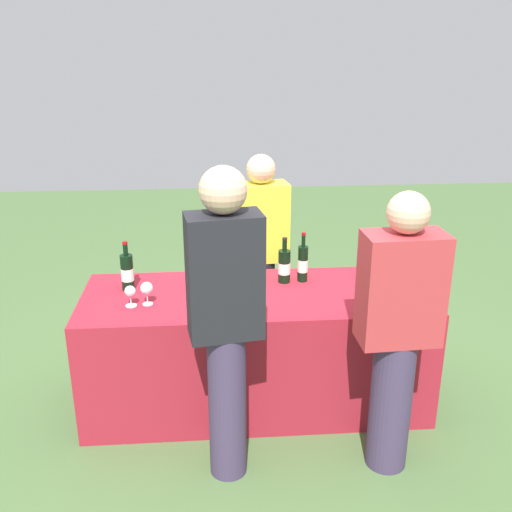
{
  "coord_description": "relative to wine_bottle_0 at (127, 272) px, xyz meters",
  "views": [
    {
      "loc": [
        -0.26,
        -3.33,
        2.28
      ],
      "look_at": [
        0.0,
        0.0,
        1.03
      ],
      "focal_mm": 40.82,
      "sensor_mm": 36.0,
      "label": 1
    }
  ],
  "objects": [
    {
      "name": "guest_0",
      "position": [
        0.6,
        -0.79,
        0.06
      ],
      "size": [
        0.4,
        0.26,
        1.73
      ],
      "rotation": [
        0.0,
        0.0,
        0.15
      ],
      "color": "#3F3351",
      "rests_on": "ground_plane"
    },
    {
      "name": "wine_glass_1",
      "position": [
        0.14,
        -0.23,
        -0.02
      ],
      "size": [
        0.08,
        0.08,
        0.14
      ],
      "color": "silver",
      "rests_on": "tasting_table"
    },
    {
      "name": "wine_bottle_2",
      "position": [
        0.67,
        0.08,
        -0.0
      ],
      "size": [
        0.08,
        0.08,
        0.31
      ],
      "color": "black",
      "rests_on": "tasting_table"
    },
    {
      "name": "wine_bottle_0",
      "position": [
        0.0,
        0.0,
        0.0
      ],
      "size": [
        0.08,
        0.08,
        0.32
      ],
      "color": "black",
      "rests_on": "tasting_table"
    },
    {
      "name": "ground_plane",
      "position": [
        0.81,
        -0.12,
        -0.9
      ],
      "size": [
        12.0,
        12.0,
        0.0
      ],
      "primitive_type": "plane",
      "color": "#476638"
    },
    {
      "name": "server_pouring",
      "position": [
        0.89,
        0.53,
        -0.07
      ],
      "size": [
        0.41,
        0.26,
        1.54
      ],
      "rotation": [
        0.0,
        0.0,
        3.29
      ],
      "color": "black",
      "rests_on": "ground_plane"
    },
    {
      "name": "wine_bottle_3",
      "position": [
        0.8,
        0.08,
        -0.01
      ],
      "size": [
        0.08,
        0.08,
        0.31
      ],
      "color": "black",
      "rests_on": "tasting_table"
    },
    {
      "name": "wine_bottle_4",
      "position": [
        1.0,
        0.05,
        -0.01
      ],
      "size": [
        0.08,
        0.08,
        0.31
      ],
      "color": "black",
      "rests_on": "tasting_table"
    },
    {
      "name": "wine_bottle_5",
      "position": [
        1.13,
        0.06,
        0.0
      ],
      "size": [
        0.07,
        0.07,
        0.33
      ],
      "color": "black",
      "rests_on": "tasting_table"
    },
    {
      "name": "wine_glass_2",
      "position": [
        0.52,
        -0.24,
        -0.01
      ],
      "size": [
        0.07,
        0.07,
        0.15
      ],
      "color": "silver",
      "rests_on": "tasting_table"
    },
    {
      "name": "wine_bottle_1",
      "position": [
        0.46,
        -0.03,
        -0.01
      ],
      "size": [
        0.08,
        0.08,
        0.3
      ],
      "color": "black",
      "rests_on": "tasting_table"
    },
    {
      "name": "guest_1",
      "position": [
        1.5,
        -0.8,
        -0.05
      ],
      "size": [
        0.43,
        0.25,
        1.6
      ],
      "rotation": [
        0.0,
        0.0,
        0.05
      ],
      "color": "#3F3351",
      "rests_on": "ground_plane"
    },
    {
      "name": "wine_bottle_6",
      "position": [
        1.55,
        0.03,
        -0.01
      ],
      "size": [
        0.07,
        0.07,
        0.31
      ],
      "color": "black",
      "rests_on": "tasting_table"
    },
    {
      "name": "wine_glass_0",
      "position": [
        0.05,
        -0.25,
        -0.03
      ],
      "size": [
        0.07,
        0.07,
        0.13
      ],
      "color": "silver",
      "rests_on": "tasting_table"
    },
    {
      "name": "tasting_table",
      "position": [
        0.81,
        -0.12,
        -0.51
      ],
      "size": [
        2.18,
        0.8,
        0.78
      ],
      "primitive_type": "cube",
      "color": "maroon",
      "rests_on": "ground_plane"
    }
  ]
}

